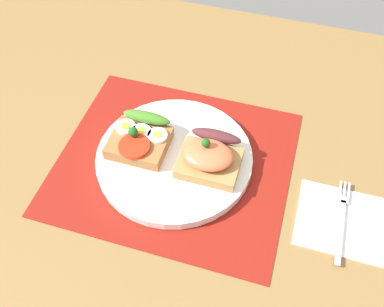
# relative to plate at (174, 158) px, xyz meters

# --- Properties ---
(ground_plane) EXTENTS (1.20, 0.90, 0.03)m
(ground_plane) POSITION_rel_plate_xyz_m (0.00, 0.00, -0.03)
(ground_plane) COLOR olive
(placemat) EXTENTS (0.38, 0.33, 0.00)m
(placemat) POSITION_rel_plate_xyz_m (0.00, 0.00, -0.01)
(placemat) COLOR maroon
(placemat) RESTS_ON ground_plane
(plate) EXTENTS (0.25, 0.25, 0.02)m
(plate) POSITION_rel_plate_xyz_m (0.00, 0.00, 0.00)
(plate) COLOR white
(plate) RESTS_ON placemat
(sandwich_egg_tomato) EXTENTS (0.09, 0.10, 0.04)m
(sandwich_egg_tomato) POSITION_rel_plate_xyz_m (-0.06, 0.00, 0.02)
(sandwich_egg_tomato) COLOR #A16638
(sandwich_egg_tomato) RESTS_ON plate
(sandwich_salmon) EXTENTS (0.10, 0.09, 0.06)m
(sandwich_salmon) POSITION_rel_plate_xyz_m (0.06, -0.00, 0.03)
(sandwich_salmon) COLOR #AA8149
(sandwich_salmon) RESTS_ON plate
(napkin) EXTENTS (0.14, 0.12, 0.01)m
(napkin) POSITION_rel_plate_xyz_m (0.28, -0.03, -0.01)
(napkin) COLOR white
(napkin) RESTS_ON ground_plane
(fork) EXTENTS (0.02, 0.14, 0.00)m
(fork) POSITION_rel_plate_xyz_m (0.27, -0.03, -0.00)
(fork) COLOR #B7B7BC
(fork) RESTS_ON napkin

